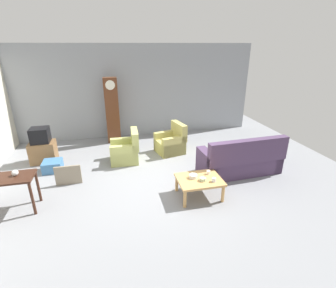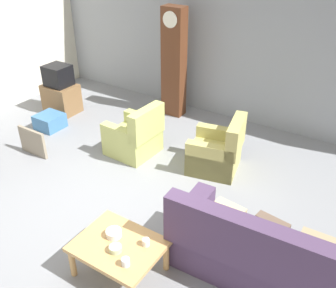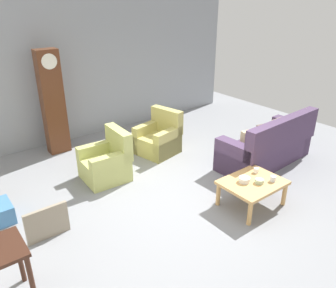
{
  "view_description": "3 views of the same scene",
  "coord_description": "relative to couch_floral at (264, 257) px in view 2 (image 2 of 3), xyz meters",
  "views": [
    {
      "loc": [
        -1.02,
        -5.34,
        3.16
      ],
      "look_at": [
        0.32,
        0.34,
        0.82
      ],
      "focal_mm": 26.73,
      "sensor_mm": 36.0,
      "label": 1
    },
    {
      "loc": [
        2.85,
        -3.13,
        3.54
      ],
      "look_at": [
        0.29,
        0.88,
        0.72
      ],
      "focal_mm": 40.58,
      "sensor_mm": 36.0,
      "label": 2
    },
    {
      "loc": [
        -3.1,
        -3.66,
        3.13
      ],
      "look_at": [
        0.33,
        0.81,
        0.6
      ],
      "focal_mm": 35.6,
      "sensor_mm": 36.0,
      "label": 3
    }
  ],
  "objects": [
    {
      "name": "garage_door_wall",
      "position": [
        -2.15,
        3.68,
        1.24
      ],
      "size": [
        8.4,
        0.16,
        3.2
      ],
      "primitive_type": "cube",
      "color": "gray",
      "rests_on": "ground_plane"
    },
    {
      "name": "cup_blue_rimmed",
      "position": [
        -1.16,
        -0.97,
        0.13
      ],
      "size": [
        0.09,
        0.09,
        0.09
      ],
      "primitive_type": "cylinder",
      "color": "silver",
      "rests_on": "coffee_table_wood"
    },
    {
      "name": "coffee_table_wood",
      "position": [
        -1.41,
        -0.78,
        0.02
      ],
      "size": [
        0.96,
        0.76,
        0.44
      ],
      "color": "tan",
      "rests_on": "ground_plane"
    },
    {
      "name": "cup_white_porcelain",
      "position": [
        -1.15,
        -0.62,
        0.12
      ],
      "size": [
        0.08,
        0.08,
        0.08
      ],
      "primitive_type": "cylinder",
      "color": "white",
      "rests_on": "coffee_table_wood"
    },
    {
      "name": "framed_picture_leaning",
      "position": [
        -4.3,
        0.43,
        -0.11
      ],
      "size": [
        0.6,
        0.05,
        0.48
      ],
      "primitive_type": "cube",
      "color": "gray",
      "rests_on": "ground_plane"
    },
    {
      "name": "armchair_olive_far",
      "position": [
        -1.43,
        1.74,
        -0.05
      ],
      "size": [
        0.94,
        0.91,
        0.92
      ],
      "color": "tan",
      "rests_on": "ground_plane"
    },
    {
      "name": "bowl_shallow_green",
      "position": [
        -1.37,
        -0.87,
        0.11
      ],
      "size": [
        0.14,
        0.14,
        0.07
      ],
      "primitive_type": "cylinder",
      "color": "#B2C69E",
      "rests_on": "coffee_table_wood"
    },
    {
      "name": "grandfather_clock",
      "position": [
        -3.12,
        3.12,
        0.74
      ],
      "size": [
        0.44,
        0.3,
        2.18
      ],
      "color": "#562D19",
      "rests_on": "ground_plane"
    },
    {
      "name": "armchair_olive_near",
      "position": [
        -2.84,
        1.42,
        -0.05
      ],
      "size": [
        0.83,
        0.8,
        0.92
      ],
      "color": "#B7BC66",
      "rests_on": "ground_plane"
    },
    {
      "name": "storage_box_blue",
      "position": [
        -4.81,
        1.25,
        -0.21
      ],
      "size": [
        0.47,
        0.47,
        0.28
      ],
      "primitive_type": "cube",
      "color": "teal",
      "rests_on": "ground_plane"
    },
    {
      "name": "bowl_white_stacked",
      "position": [
        -1.53,
        -0.7,
        0.12
      ],
      "size": [
        0.18,
        0.18,
        0.08
      ],
      "primitive_type": "cylinder",
      "color": "white",
      "rests_on": "coffee_table_wood"
    },
    {
      "name": "tv_stand_cabinet",
      "position": [
        -5.15,
        1.92,
        -0.06
      ],
      "size": [
        0.68,
        0.52,
        0.6
      ],
      "primitive_type": "cube",
      "color": "brown",
      "rests_on": "ground_plane"
    },
    {
      "name": "tv_crt",
      "position": [
        -5.15,
        1.92,
        0.45
      ],
      "size": [
        0.48,
        0.44,
        0.42
      ],
      "primitive_type": "cube",
      "color": "black",
      "rests_on": "tv_stand_cabinet"
    },
    {
      "name": "ground_plane",
      "position": [
        -2.15,
        0.08,
        -0.36
      ],
      "size": [
        10.4,
        10.4,
        0.0
      ],
      "primitive_type": "plane",
      "color": "gray"
    },
    {
      "name": "couch_floral",
      "position": [
        0.0,
        0.0,
        0.0
      ],
      "size": [
        2.14,
        0.98,
        1.04
      ],
      "color": "#4C3856",
      "rests_on": "ground_plane"
    }
  ]
}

